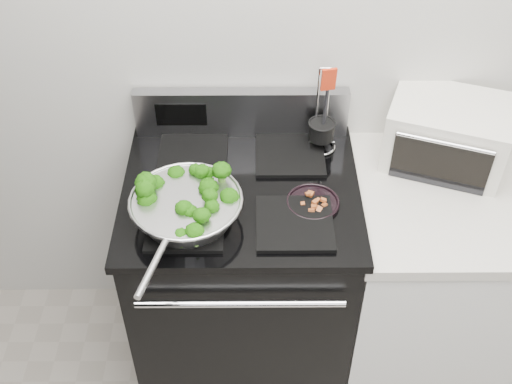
{
  "coord_description": "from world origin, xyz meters",
  "views": [
    {
      "loc": [
        -0.26,
        -0.16,
        2.38
      ],
      "look_at": [
        -0.25,
        1.36,
        0.98
      ],
      "focal_mm": 45.0,
      "sensor_mm": 36.0,
      "label": 1
    }
  ],
  "objects_px": {
    "skillet": "(186,207)",
    "toaster_oven": "(447,133)",
    "gas_range": "(243,277)",
    "utensil_holder": "(321,134)",
    "bacon_plate": "(313,200)"
  },
  "relations": [
    {
      "from": "skillet",
      "to": "bacon_plate",
      "type": "bearing_deg",
      "value": 25.0
    },
    {
      "from": "gas_range",
      "to": "bacon_plate",
      "type": "height_order",
      "value": "gas_range"
    },
    {
      "from": "toaster_oven",
      "to": "skillet",
      "type": "bearing_deg",
      "value": -139.37
    },
    {
      "from": "skillet",
      "to": "gas_range",
      "type": "bearing_deg",
      "value": 56.93
    },
    {
      "from": "skillet",
      "to": "toaster_oven",
      "type": "relative_size",
      "value": 1.16
    },
    {
      "from": "gas_range",
      "to": "utensil_holder",
      "type": "distance_m",
      "value": 0.63
    },
    {
      "from": "utensil_holder",
      "to": "toaster_oven",
      "type": "height_order",
      "value": "utensil_holder"
    },
    {
      "from": "utensil_holder",
      "to": "toaster_oven",
      "type": "relative_size",
      "value": 0.7
    },
    {
      "from": "utensil_holder",
      "to": "skillet",
      "type": "bearing_deg",
      "value": -153.35
    },
    {
      "from": "skillet",
      "to": "toaster_oven",
      "type": "height_order",
      "value": "toaster_oven"
    },
    {
      "from": "skillet",
      "to": "utensil_holder",
      "type": "distance_m",
      "value": 0.57
    },
    {
      "from": "gas_range",
      "to": "skillet",
      "type": "xyz_separation_m",
      "value": [
        -0.17,
        -0.15,
        0.52
      ]
    },
    {
      "from": "toaster_oven",
      "to": "gas_range",
      "type": "bearing_deg",
      "value": -145.64
    },
    {
      "from": "utensil_holder",
      "to": "toaster_oven",
      "type": "bearing_deg",
      "value": -15.81
    },
    {
      "from": "gas_range",
      "to": "skillet",
      "type": "distance_m",
      "value": 0.56
    }
  ]
}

